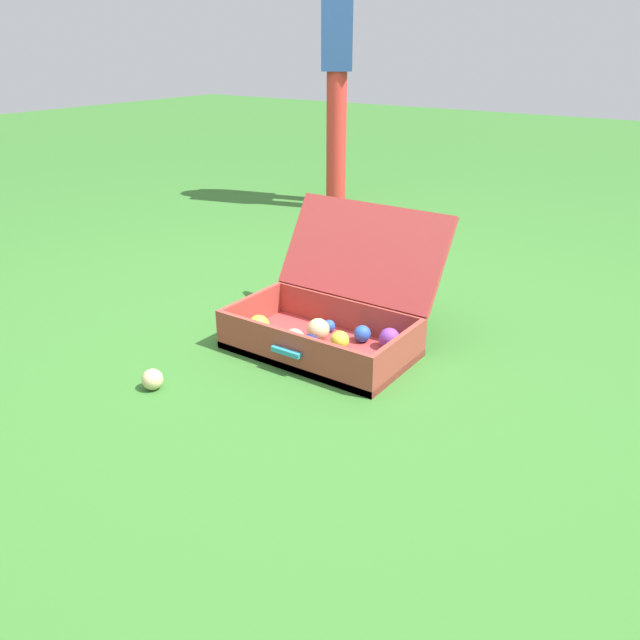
# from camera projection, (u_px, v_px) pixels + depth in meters

# --- Properties ---
(ground_plane) EXTENTS (16.00, 16.00, 0.00)m
(ground_plane) POSITION_uv_depth(u_px,v_px,m) (300.00, 356.00, 2.21)
(ground_plane) COLOR #336B28
(open_suitcase) EXTENTS (0.63, 0.58, 0.45)m
(open_suitcase) POSITION_uv_depth(u_px,v_px,m) (332.00, 318.00, 2.24)
(open_suitcase) COLOR #B23838
(open_suitcase) RESTS_ON ground
(stray_ball_on_grass) EXTENTS (0.07, 0.07, 0.07)m
(stray_ball_on_grass) POSITION_uv_depth(u_px,v_px,m) (152.00, 379.00, 1.99)
(stray_ball_on_grass) COLOR #D1B784
(stray_ball_on_grass) RESTS_ON ground
(bystander_person) EXTENTS (0.32, 0.37, 1.64)m
(bystander_person) POSITION_uv_depth(u_px,v_px,m) (337.00, 48.00, 3.83)
(bystander_person) COLOR red
(bystander_person) RESTS_ON ground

